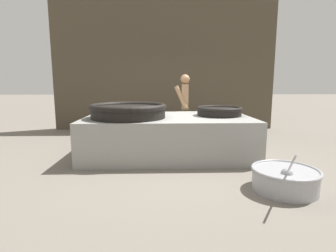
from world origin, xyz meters
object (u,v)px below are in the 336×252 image
at_px(giant_wok_near, 128,110).
at_px(cook, 184,105).
at_px(prep_bowl_vegetables, 285,178).
at_px(giant_wok_far, 219,111).

height_order(giant_wok_near, cook, cook).
xyz_separation_m(giant_wok_near, prep_bowl_vegetables, (2.26, -1.67, -0.75)).
xyz_separation_m(giant_wok_near, cook, (1.21, 1.48, -0.03)).
height_order(giant_wok_far, prep_bowl_vegetables, giant_wok_far).
bearing_deg(giant_wok_far, cook, 116.31).
bearing_deg(cook, giant_wok_near, 55.26).
distance_m(cook, prep_bowl_vegetables, 3.40).
distance_m(giant_wok_near, prep_bowl_vegetables, 2.91).
bearing_deg(giant_wok_near, giant_wok_far, 9.04).
relative_size(giant_wok_near, prep_bowl_vegetables, 1.31).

